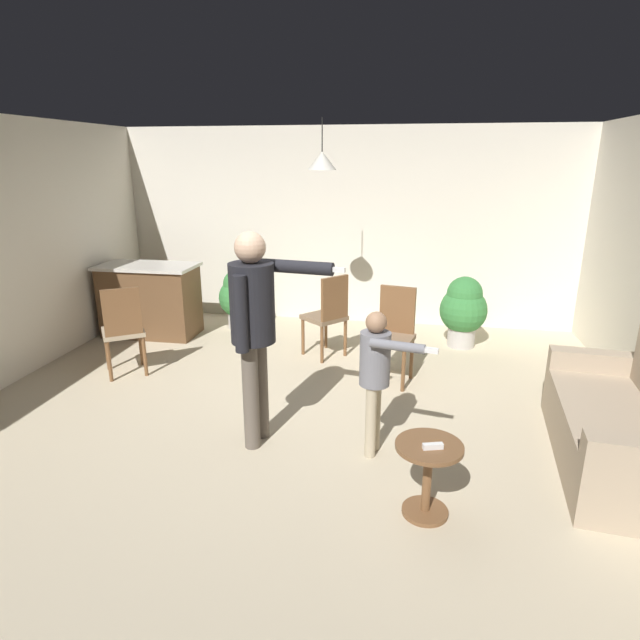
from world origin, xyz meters
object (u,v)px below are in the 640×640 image
(dining_chair_near_wall, at_px, (123,328))
(potted_plant_corner, at_px, (239,296))
(kitchen_counter, at_px, (150,300))
(potted_plant_by_wall, at_px, (463,308))
(person_child, at_px, (376,368))
(spare_remote_on_table, at_px, (433,446))
(dining_chair_centre_back, at_px, (328,313))
(side_table_by_couch, at_px, (428,471))
(couch_floral, at_px, (628,426))
(person_adult, at_px, (254,317))
(dining_chair_by_counter, at_px, (394,331))

(dining_chair_near_wall, bearing_deg, potted_plant_corner, 34.75)
(kitchen_counter, bearing_deg, potted_plant_by_wall, 3.51)
(person_child, height_order, spare_remote_on_table, person_child)
(person_child, bearing_deg, dining_chair_centre_back, -149.13)
(side_table_by_couch, xyz_separation_m, dining_chair_centre_back, (-1.10, 2.74, 0.22))
(couch_floral, bearing_deg, kitchen_counter, 71.38)
(person_child, xyz_separation_m, potted_plant_by_wall, (0.89, 2.71, -0.24))
(dining_chair_centre_back, height_order, spare_remote_on_table, dining_chair_centre_back)
(side_table_by_couch, distance_m, spare_remote_on_table, 0.22)
(kitchen_counter, distance_m, person_child, 4.02)
(person_child, distance_m, potted_plant_by_wall, 2.86)
(side_table_by_couch, height_order, dining_chair_centre_back, dining_chair_centre_back)
(person_adult, distance_m, spare_remote_on_table, 1.67)
(dining_chair_centre_back, relative_size, spare_remote_on_table, 7.69)
(dining_chair_by_counter, bearing_deg, potted_plant_corner, -20.61)
(person_adult, bearing_deg, side_table_by_couch, 70.29)
(person_adult, relative_size, person_child, 1.48)
(kitchen_counter, bearing_deg, person_adult, -48.08)
(kitchen_counter, relative_size, potted_plant_corner, 1.52)
(kitchen_counter, distance_m, dining_chair_centre_back, 2.50)
(potted_plant_by_wall, distance_m, spare_remote_on_table, 3.49)
(kitchen_counter, bearing_deg, potted_plant_corner, 23.62)
(person_adult, bearing_deg, couch_floral, 100.94)
(kitchen_counter, height_order, side_table_by_couch, kitchen_counter)
(side_table_by_couch, relative_size, person_child, 0.44)
(side_table_by_couch, height_order, dining_chair_by_counter, dining_chair_by_counter)
(dining_chair_by_counter, bearing_deg, kitchen_counter, -3.92)
(dining_chair_near_wall, height_order, spare_remote_on_table, dining_chair_near_wall)
(dining_chair_by_counter, bearing_deg, couch_floral, 156.34)
(person_child, bearing_deg, potted_plant_corner, -132.52)
(side_table_by_couch, xyz_separation_m, person_adult, (-1.36, 0.71, 0.76))
(dining_chair_by_counter, distance_m, spare_remote_on_table, 2.28)
(dining_chair_centre_back, bearing_deg, side_table_by_couch, -117.45)
(spare_remote_on_table, bearing_deg, kitchen_counter, 138.10)
(kitchen_counter, distance_m, dining_chair_by_counter, 3.38)
(person_child, height_order, dining_chair_near_wall, person_child)
(dining_chair_near_wall, bearing_deg, dining_chair_by_counter, -27.08)
(person_child, height_order, dining_chair_centre_back, person_child)
(person_adult, bearing_deg, spare_remote_on_table, 69.02)
(person_child, bearing_deg, person_adult, -78.74)
(person_child, distance_m, dining_chair_by_counter, 1.52)
(side_table_by_couch, height_order, potted_plant_corner, potted_plant_corner)
(dining_chair_by_counter, distance_m, dining_chair_near_wall, 2.88)
(potted_plant_by_wall, relative_size, spare_remote_on_table, 6.87)
(couch_floral, bearing_deg, person_child, 100.64)
(dining_chair_by_counter, xyz_separation_m, potted_plant_by_wall, (0.81, 1.21, -0.05))
(couch_floral, bearing_deg, potted_plant_by_wall, 27.56)
(dining_chair_by_counter, xyz_separation_m, dining_chair_near_wall, (-2.85, -0.39, 0.00))
(dining_chair_by_counter, relative_size, potted_plant_corner, 1.20)
(person_child, distance_m, dining_chair_centre_back, 2.17)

